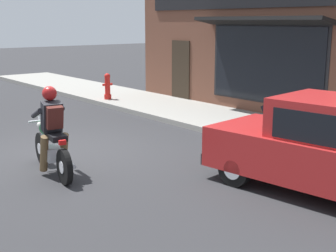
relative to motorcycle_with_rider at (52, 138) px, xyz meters
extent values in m
plane|color=#2B2B2D|center=(0.84, 1.15, -0.68)|extent=(80.00, 80.00, 0.00)
cube|color=gray|center=(5.62, 4.15, -0.61)|extent=(2.60, 22.00, 0.14)
cube|color=brown|center=(7.17, 1.96, 1.42)|extent=(0.50, 9.12, 4.20)
cube|color=black|center=(6.90, 0.81, 0.87)|extent=(0.04, 3.83, 2.10)
cube|color=black|center=(6.91, 0.81, 0.87)|extent=(0.02, 4.01, 2.20)
cube|color=#2D2319|center=(6.90, 4.46, 0.37)|extent=(0.04, 0.90, 2.10)
cube|color=black|center=(6.57, 0.81, 2.07)|extent=(0.81, 4.38, 0.24)
cube|color=black|center=(6.89, 1.96, 2.67)|extent=(0.06, 7.76, 0.50)
cylinder|color=black|center=(0.11, 0.71, -0.37)|extent=(0.19, 0.63, 0.62)
cylinder|color=silver|center=(0.11, 0.71, -0.37)|extent=(0.15, 0.23, 0.22)
cylinder|color=black|center=(-0.11, -0.67, -0.37)|extent=(0.19, 0.63, 0.62)
cylinder|color=silver|center=(-0.11, -0.67, -0.37)|extent=(0.15, 0.23, 0.22)
cube|color=silver|center=(-0.01, -0.03, -0.29)|extent=(0.34, 0.44, 0.24)
ellipsoid|color=#196B33|center=(0.03, 0.22, 0.12)|extent=(0.38, 0.56, 0.24)
cube|color=black|center=(-0.04, -0.26, 0.08)|extent=(0.34, 0.59, 0.10)
cylinder|color=silver|center=(0.09, 0.61, -0.05)|extent=(0.12, 0.33, 0.68)
cylinder|color=silver|center=(0.08, 0.50, 0.23)|extent=(0.56, 0.13, 0.04)
sphere|color=silver|center=(0.10, 0.66, 0.11)|extent=(0.16, 0.16, 0.16)
cylinder|color=silver|center=(0.09, -0.45, -0.39)|extent=(0.16, 0.56, 0.08)
cube|color=red|center=(-0.10, -0.62, 0.05)|extent=(0.13, 0.08, 0.08)
cylinder|color=brown|center=(-0.19, -0.07, -0.25)|extent=(0.19, 0.37, 0.71)
cylinder|color=brown|center=(0.16, -0.12, -0.25)|extent=(0.19, 0.37, 0.71)
cube|color=#232328|center=(-0.01, -0.08, 0.40)|extent=(0.39, 0.38, 0.57)
cylinder|color=#232328|center=(-0.17, 0.19, 0.44)|extent=(0.17, 0.53, 0.26)
cylinder|color=#232328|center=(0.22, 0.13, 0.44)|extent=(0.17, 0.53, 0.26)
sphere|color=#A51919|center=(0.00, -0.02, 0.81)|extent=(0.26, 0.26, 0.26)
cube|color=#4C1E19|center=(-0.04, -0.24, 0.42)|extent=(0.31, 0.28, 0.42)
cylinder|color=black|center=(2.10, -2.56, -0.38)|extent=(0.25, 0.62, 0.60)
cylinder|color=silver|center=(2.10, -2.56, -0.38)|extent=(0.24, 0.35, 0.33)
cylinder|color=black|center=(3.53, -2.39, -0.38)|extent=(0.25, 0.62, 0.60)
cylinder|color=silver|center=(3.53, -2.39, -0.38)|extent=(0.24, 0.35, 0.33)
cube|color=red|center=(2.95, -3.66, -0.08)|extent=(2.07, 3.87, 0.70)
cube|color=black|center=(2.88, -3.05, 0.51)|extent=(1.36, 0.50, 0.51)
cube|color=black|center=(2.26, -4.00, 0.54)|extent=(0.21, 1.51, 0.46)
cube|color=silver|center=(2.23, -1.88, 0.04)|extent=(0.24, 0.07, 0.14)
cube|color=silver|center=(3.24, -1.76, 0.04)|extent=(0.24, 0.07, 0.14)
cube|color=#28282B|center=(2.74, -1.85, -0.33)|extent=(1.61, 0.31, 0.20)
cylinder|color=red|center=(4.81, 5.83, -0.46)|extent=(0.24, 0.24, 0.16)
cylinder|color=red|center=(4.81, 5.83, -0.09)|extent=(0.18, 0.18, 0.58)
sphere|color=red|center=(4.81, 5.83, 0.24)|extent=(0.20, 0.20, 0.20)
cylinder|color=red|center=(4.68, 5.83, -0.04)|extent=(0.10, 0.08, 0.08)
cylinder|color=red|center=(4.94, 5.83, -0.04)|extent=(0.10, 0.08, 0.08)
camera|label=1|loc=(-3.54, -7.70, 2.06)|focal=50.00mm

